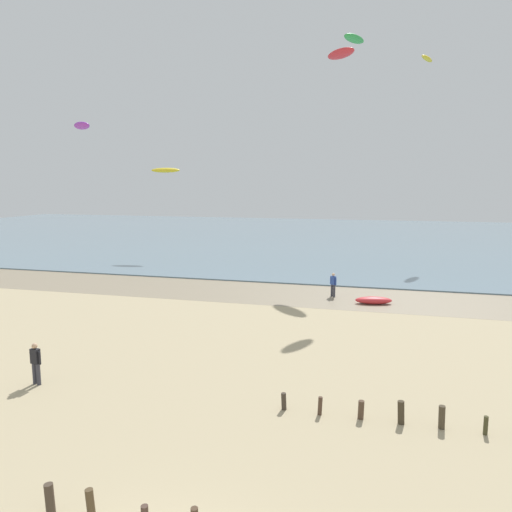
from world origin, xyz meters
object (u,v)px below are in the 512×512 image
(person_by_waterline, at_px, (36,362))
(kite_aloft_4, at_px, (427,59))
(kite_aloft_5, at_px, (341,54))
(person_mid_beach, at_px, (333,284))
(kite_aloft_1, at_px, (166,170))
(kite_aloft_2, at_px, (354,39))
(grounded_kite, at_px, (374,300))
(kite_aloft_0, at_px, (82,126))

(person_by_waterline, relative_size, kite_aloft_4, 0.58)
(kite_aloft_5, bearing_deg, person_mid_beach, -39.74)
(kite_aloft_1, relative_size, kite_aloft_2, 1.23)
(grounded_kite, distance_m, kite_aloft_4, 34.14)
(person_mid_beach, bearing_deg, kite_aloft_4, 73.59)
(grounded_kite, relative_size, kite_aloft_4, 0.83)
(kite_aloft_0, relative_size, kite_aloft_1, 0.83)
(person_mid_beach, distance_m, kite_aloft_1, 26.07)
(person_by_waterline, distance_m, kite_aloft_5, 35.88)
(person_mid_beach, distance_m, kite_aloft_5, 21.52)
(kite_aloft_1, distance_m, kite_aloft_2, 24.75)
(kite_aloft_0, bearing_deg, person_mid_beach, 41.06)
(kite_aloft_2, xyz_separation_m, kite_aloft_4, (6.63, 20.77, 3.10))
(kite_aloft_0, height_order, kite_aloft_5, kite_aloft_5)
(person_mid_beach, relative_size, person_by_waterline, 1.00)
(kite_aloft_4, relative_size, kite_aloft_5, 0.85)
(kite_aloft_0, height_order, kite_aloft_2, kite_aloft_2)
(kite_aloft_5, bearing_deg, person_by_waterline, -61.36)
(person_mid_beach, distance_m, kite_aloft_0, 22.08)
(kite_aloft_4, bearing_deg, person_by_waterline, 177.30)
(grounded_kite, bearing_deg, person_mid_beach, -37.12)
(person_by_waterline, bearing_deg, kite_aloft_1, 106.19)
(kite_aloft_1, bearing_deg, kite_aloft_5, 162.66)
(kite_aloft_0, xyz_separation_m, kite_aloft_2, (19.63, 5.09, 6.19))
(person_mid_beach, bearing_deg, kite_aloft_0, -177.06)
(grounded_kite, distance_m, kite_aloft_2, 19.14)
(kite_aloft_4, bearing_deg, kite_aloft_1, 129.45)
(person_mid_beach, height_order, grounded_kite, person_mid_beach)
(kite_aloft_1, bearing_deg, kite_aloft_2, 145.76)
(kite_aloft_1, bearing_deg, kite_aloft_4, -165.94)
(person_by_waterline, relative_size, kite_aloft_2, 0.66)
(kite_aloft_5, bearing_deg, kite_aloft_4, 104.82)
(kite_aloft_2, bearing_deg, kite_aloft_5, -142.69)
(kite_aloft_2, relative_size, kite_aloft_4, 0.88)
(person_by_waterline, bearing_deg, kite_aloft_5, 72.81)
(kite_aloft_0, bearing_deg, kite_aloft_5, 72.22)
(kite_aloft_0, distance_m, kite_aloft_2, 21.20)
(kite_aloft_1, relative_size, kite_aloft_4, 1.09)
(kite_aloft_2, bearing_deg, person_by_waterline, -0.71)
(person_by_waterline, xyz_separation_m, kite_aloft_2, (10.69, 22.33, 17.52))
(person_mid_beach, distance_m, kite_aloft_4, 33.14)
(kite_aloft_1, bearing_deg, person_by_waterline, 100.00)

